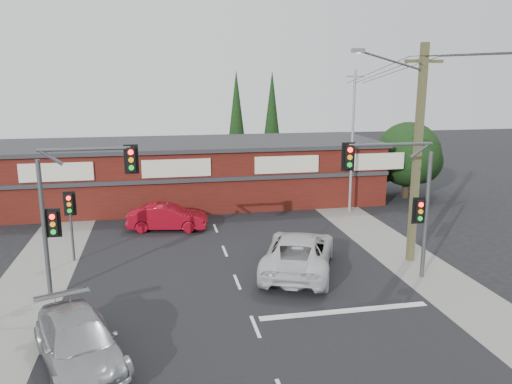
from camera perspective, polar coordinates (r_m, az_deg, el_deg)
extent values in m
plane|color=black|center=(19.78, -1.24, -12.46)|extent=(120.00, 120.00, 0.00)
cube|color=black|center=(24.34, -3.29, -7.51)|extent=(14.00, 70.00, 0.01)
cube|color=gray|center=(24.75, -23.39, -8.22)|extent=(3.00, 70.00, 0.02)
cube|color=gray|center=(26.77, 15.14, -6.03)|extent=(3.00, 70.00, 0.02)
cube|color=silver|center=(19.33, 10.12, -13.24)|extent=(6.50, 0.35, 0.01)
imported|color=silver|center=(22.56, 4.93, -6.86)|extent=(4.99, 6.88, 1.74)
imported|color=#9DA0A2|center=(16.42, -19.56, -15.93)|extent=(3.72, 5.53, 1.49)
imported|color=maroon|center=(28.96, -10.09, -2.85)|extent=(4.66, 2.27, 1.47)
cube|color=silver|center=(17.99, -0.08, -15.11)|extent=(0.12, 1.60, 0.01)
cube|color=silver|center=(21.54, -2.16, -10.23)|extent=(0.12, 1.60, 0.01)
cube|color=silver|center=(25.23, -3.60, -6.75)|extent=(0.12, 1.60, 0.01)
cube|color=silver|center=(29.00, -4.65, -4.15)|extent=(0.12, 1.60, 0.01)
cube|color=silver|center=(32.82, -5.46, -2.16)|extent=(0.12, 1.60, 0.01)
cube|color=silver|center=(36.68, -6.09, -0.58)|extent=(0.12, 1.60, 0.01)
cube|color=silver|center=(40.57, -6.60, 0.69)|extent=(0.12, 1.60, 0.01)
cube|color=silver|center=(44.47, -7.03, 1.74)|extent=(0.12, 1.60, 0.01)
cube|color=silver|center=(48.39, -7.38, 2.62)|extent=(0.12, 1.60, 0.01)
cube|color=#44120D|center=(35.28, -7.64, 2.14)|extent=(26.00, 8.00, 4.00)
cube|color=#2D2D30|center=(34.96, -7.75, 5.52)|extent=(26.40, 8.40, 0.25)
cube|color=beige|center=(31.61, -21.85, 2.12)|extent=(4.20, 0.12, 1.10)
cube|color=beige|center=(31.06, -9.06, 2.71)|extent=(4.20, 0.12, 1.10)
cube|color=beige|center=(32.07, 3.55, 3.16)|extent=(4.20, 0.12, 1.10)
cube|color=beige|center=(34.08, 13.37, 3.41)|extent=(4.20, 0.12, 1.10)
cube|color=#2D2D30|center=(31.21, -7.17, 1.33)|extent=(26.00, 0.15, 0.25)
cylinder|color=#2D2116|center=(37.81, 16.76, 0.71)|extent=(0.50, 0.50, 1.80)
sphere|color=black|center=(37.42, 16.99, 4.16)|extent=(4.60, 4.60, 4.60)
sphere|color=black|center=(39.11, 18.18, 3.39)|extent=(3.40, 3.40, 3.40)
sphere|color=black|center=(38.21, 14.20, 3.13)|extent=(2.80, 2.80, 2.80)
cylinder|color=#2D2116|center=(42.79, -2.19, 2.74)|extent=(0.24, 0.24, 2.00)
cone|color=black|center=(42.25, -2.24, 8.76)|extent=(1.80, 1.80, 7.50)
cylinder|color=#2D2116|center=(45.39, 1.79, 3.32)|extent=(0.24, 0.24, 2.00)
cone|color=black|center=(44.87, 1.83, 8.99)|extent=(1.80, 1.80, 7.50)
cylinder|color=#47494C|center=(20.91, -23.04, -4.04)|extent=(0.18, 0.18, 5.50)
cylinder|color=#47494C|center=(19.99, -19.03, 4.66)|extent=(3.40, 0.14, 0.14)
cylinder|color=#47494C|center=(20.23, -22.31, 3.63)|extent=(0.82, 0.14, 0.63)
cube|color=black|center=(19.89, -14.07, 3.63)|extent=(0.32, 0.22, 0.95)
cube|color=black|center=(19.96, -14.06, 3.66)|extent=(0.55, 0.04, 1.15)
cylinder|color=#FF0C07|center=(19.72, -14.14, 4.43)|extent=(0.20, 0.06, 0.20)
cylinder|color=orange|center=(19.76, -14.09, 3.57)|extent=(0.20, 0.06, 0.20)
cylinder|color=#0CE526|center=(19.81, -14.04, 2.71)|extent=(0.20, 0.06, 0.20)
cube|color=black|center=(20.77, -22.15, -3.35)|extent=(0.32, 0.22, 0.95)
cube|color=black|center=(20.84, -22.12, -3.30)|extent=(0.55, 0.04, 1.15)
cylinder|color=#FF0C07|center=(20.58, -22.29, -2.64)|extent=(0.20, 0.06, 0.20)
cylinder|color=orange|center=(20.65, -22.22, -3.45)|extent=(0.20, 0.06, 0.20)
cylinder|color=#0CE526|center=(20.73, -22.15, -4.24)|extent=(0.20, 0.06, 0.20)
cylinder|color=#47494C|center=(22.40, 18.88, -2.63)|extent=(0.18, 0.18, 5.50)
cylinder|color=#47494C|center=(20.96, 15.19, 5.26)|extent=(3.60, 0.14, 0.14)
cylinder|color=#47494C|center=(21.59, 18.16, 4.47)|extent=(0.82, 0.14, 0.63)
cube|color=black|center=(20.30, 10.55, 3.97)|extent=(0.32, 0.22, 0.95)
cube|color=black|center=(20.36, 10.47, 4.00)|extent=(0.55, 0.04, 1.15)
cylinder|color=#FF0C07|center=(20.13, 10.72, 4.76)|extent=(0.20, 0.06, 0.20)
cylinder|color=orange|center=(20.18, 10.68, 3.91)|extent=(0.20, 0.06, 0.20)
cylinder|color=#0CE526|center=(20.22, 10.65, 3.07)|extent=(0.20, 0.06, 0.20)
cube|color=black|center=(22.16, 18.14, -2.06)|extent=(0.32, 0.22, 0.95)
cube|color=black|center=(22.22, 18.05, -2.02)|extent=(0.55, 0.04, 1.15)
cylinder|color=#FF0C07|center=(21.98, 18.35, -1.39)|extent=(0.20, 0.06, 0.20)
cylinder|color=orange|center=(22.05, 18.30, -2.15)|extent=(0.20, 0.06, 0.20)
cylinder|color=#0CE526|center=(22.13, 18.25, -2.90)|extent=(0.20, 0.06, 0.20)
cylinder|color=#47494C|center=(24.97, -20.31, -4.17)|extent=(0.12, 0.12, 3.00)
cube|color=black|center=(24.64, -20.54, -1.27)|extent=(0.32, 0.22, 0.95)
cube|color=black|center=(24.71, -20.51, -1.23)|extent=(0.55, 0.04, 1.15)
cylinder|color=#FF0C07|center=(24.45, -20.64, -0.66)|extent=(0.20, 0.06, 0.20)
cylinder|color=orange|center=(24.52, -20.58, -1.34)|extent=(0.20, 0.06, 0.20)
cylinder|color=#0CE526|center=(24.59, -20.53, -2.02)|extent=(0.20, 0.06, 0.20)
cube|color=brown|center=(23.89, 17.93, 3.89)|extent=(0.30, 0.30, 10.00)
cube|color=brown|center=(23.66, 18.64, 13.98)|extent=(1.80, 0.14, 0.14)
cylinder|color=#47494C|center=(22.79, 15.23, 14.27)|extent=(3.23, 0.39, 0.89)
cube|color=slate|center=(22.02, 11.59, 15.56)|extent=(0.55, 0.25, 0.18)
cylinder|color=silver|center=(22.01, 11.57, 15.30)|extent=(0.28, 0.28, 0.05)
cylinder|color=gray|center=(32.23, 10.94, 5.52)|extent=(0.16, 0.16, 9.00)
cube|color=gray|center=(31.99, 11.25, 12.82)|extent=(1.20, 0.10, 0.10)
cylinder|color=black|center=(27.52, 13.23, 13.20)|extent=(0.73, 9.01, 1.22)
cylinder|color=black|center=(27.77, 14.38, 13.14)|extent=(0.52, 9.00, 1.22)
cylinder|color=black|center=(28.03, 15.50, 13.07)|extent=(0.31, 9.00, 1.22)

